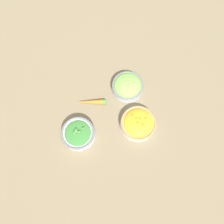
{
  "coord_description": "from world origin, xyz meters",
  "views": [
    {
      "loc": [
        0.05,
        0.29,
        1.01
      ],
      "look_at": [
        0.0,
        0.0,
        0.03
      ],
      "focal_mm": 35.0,
      "sensor_mm": 36.0,
      "label": 1
    }
  ],
  "objects": [
    {
      "name": "loose_carrot",
      "position": [
        0.08,
        -0.07,
        0.01
      ],
      "size": [
        0.14,
        0.05,
        0.03
      ],
      "rotation": [
        0.0,
        0.0,
        6.1
      ],
      "color": "orange",
      "rests_on": "ground_plane"
    },
    {
      "name": "bowl_broccoli",
      "position": [
        0.17,
        0.07,
        0.03
      ],
      "size": [
        0.15,
        0.15,
        0.06
      ],
      "color": "white",
      "rests_on": "ground_plane"
    },
    {
      "name": "ground_plane",
      "position": [
        0.0,
        0.0,
        0.0
      ],
      "size": [
        3.0,
        3.0,
        0.0
      ],
      "primitive_type": "plane",
      "color": "#75664C"
    },
    {
      "name": "bowl_lettuce",
      "position": [
        -0.1,
        -0.12,
        0.03
      ],
      "size": [
        0.15,
        0.15,
        0.07
      ],
      "color": "#B2C1CC",
      "rests_on": "ground_plane"
    },
    {
      "name": "bowl_squash",
      "position": [
        -0.11,
        0.08,
        0.03
      ],
      "size": [
        0.17,
        0.17,
        0.07
      ],
      "color": "white",
      "rests_on": "ground_plane"
    }
  ]
}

